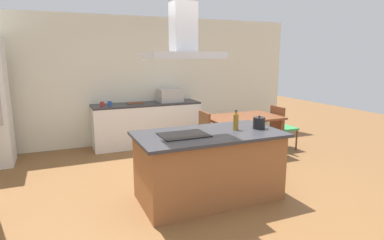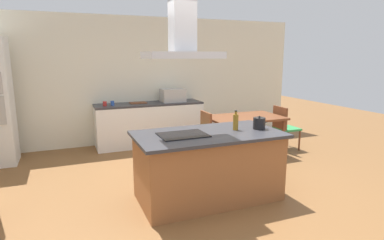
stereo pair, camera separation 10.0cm
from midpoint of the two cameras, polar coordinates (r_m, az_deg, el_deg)
ground at (r=5.75m, az=-3.01°, el=-7.73°), size 16.00×16.00×0.00m
wall_back at (r=7.13m, az=-7.76°, el=7.03°), size 7.20×0.10×2.70m
kitchen_island at (r=4.28m, az=3.57°, el=-8.11°), size 1.92×1.03×0.90m
cooktop at (r=4.02m, az=-0.92°, el=-2.67°), size 0.60×0.44×0.01m
tea_kettle at (r=4.45m, az=12.56°, el=-0.57°), size 0.22×0.17×0.18m
olive_oil_bottle at (r=4.33m, az=8.46°, el=-0.31°), size 0.07×0.07×0.27m
back_counter at (r=6.89m, az=-7.16°, el=-0.67°), size 2.25×0.62×0.90m
countertop_microwave at (r=6.94m, az=-3.05°, el=4.43°), size 0.50×0.38×0.28m
coffee_mug_red at (r=6.57m, az=-14.89°, el=2.83°), size 0.08×0.08×0.09m
coffee_mug_blue at (r=6.61m, az=-13.61°, el=2.94°), size 0.08×0.08×0.09m
cutting_board at (r=6.80m, az=-9.19°, el=3.04°), size 0.34×0.24×0.02m
dining_table at (r=6.15m, az=9.86°, el=-0.15°), size 1.40×0.90×0.75m
chair_at_left_end at (r=5.77m, az=2.05°, el=-2.38°), size 0.42×0.42×0.89m
chair_at_right_end at (r=6.71m, az=16.48°, el=-0.88°), size 0.42×0.42×0.89m
range_hood at (r=3.90m, az=-0.98°, el=14.62°), size 0.90×0.55×0.78m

